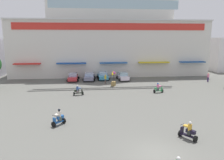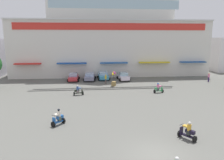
% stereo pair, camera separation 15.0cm
% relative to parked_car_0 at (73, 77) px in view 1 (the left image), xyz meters
% --- Properties ---
extents(ground_plane, '(128.00, 128.00, 0.00)m').
position_rel_parked_car_0_xyz_m(ground_plane, '(7.85, -14.42, -0.73)').
color(ground_plane, '#5F5F59').
extents(colonial_building, '(41.97, 16.10, 21.60)m').
position_rel_parked_car_0_xyz_m(colonial_building, '(7.85, 8.43, 8.62)').
color(colonial_building, silver).
rests_on(colonial_building, ground).
extents(parked_car_0, '(2.33, 4.22, 1.44)m').
position_rel_parked_car_0_xyz_m(parked_car_0, '(0.00, 0.00, 0.00)').
color(parked_car_0, '#BB2A32').
rests_on(parked_car_0, ground).
extents(parked_car_1, '(2.62, 4.41, 1.42)m').
position_rel_parked_car_0_xyz_m(parked_car_1, '(3.12, 0.11, -0.01)').
color(parked_car_1, gray).
rests_on(parked_car_1, ground).
extents(parked_car_2, '(2.51, 3.96, 1.52)m').
position_rel_parked_car_0_xyz_m(parked_car_2, '(5.81, 0.62, 0.02)').
color(parked_car_2, '#3E96C0').
rests_on(parked_car_2, ground).
extents(parked_car_3, '(2.42, 4.21, 1.51)m').
position_rel_parked_car_0_xyz_m(parked_car_3, '(9.68, -0.26, 0.03)').
color(parked_car_3, white).
rests_on(parked_car_3, ground).
extents(scooter_rider_1, '(1.48, 0.71, 1.52)m').
position_rel_parked_car_0_xyz_m(scooter_rider_1, '(13.41, -10.64, -0.11)').
color(scooter_rider_1, black).
rests_on(scooter_rider_1, ground).
extents(scooter_rider_2, '(1.26, 1.52, 1.55)m').
position_rel_parked_car_0_xyz_m(scooter_rider_2, '(11.06, -25.47, -0.09)').
color(scooter_rider_2, black).
rests_on(scooter_rider_2, ground).
extents(scooter_rider_3, '(1.49, 0.79, 1.51)m').
position_rel_parked_car_0_xyz_m(scooter_rider_3, '(1.54, -10.82, -0.11)').
color(scooter_rider_3, black).
rests_on(scooter_rider_3, ground).
extents(scooter_rider_4, '(1.29, 1.33, 1.58)m').
position_rel_parked_car_0_xyz_m(scooter_rider_4, '(0.30, -21.49, -0.08)').
color(scooter_rider_4, black).
rests_on(scooter_rider_4, ground).
extents(pedestrian_0, '(0.53, 0.53, 1.68)m').
position_rel_parked_car_0_xyz_m(pedestrian_0, '(25.44, -3.40, 0.22)').
color(pedestrian_0, '#2F1D53').
rests_on(pedestrian_0, ground).
extents(pedestrian_1, '(0.46, 0.46, 1.74)m').
position_rel_parked_car_0_xyz_m(pedestrian_1, '(5.99, -3.44, 0.27)').
color(pedestrian_1, brown).
rests_on(pedestrian_1, ground).
extents(balloon_vendor_cart, '(0.92, 1.07, 2.50)m').
position_rel_parked_car_0_xyz_m(balloon_vendor_cart, '(7.25, -5.27, 0.24)').
color(balloon_vendor_cart, olive).
rests_on(balloon_vendor_cart, ground).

